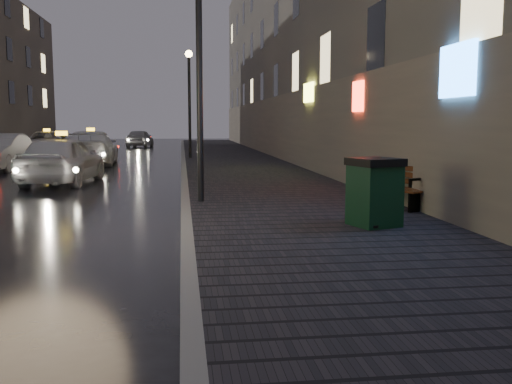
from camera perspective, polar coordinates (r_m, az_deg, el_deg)
ground at (r=7.23m, az=-18.84°, el=-8.85°), size 120.00×120.00×0.00m
sidewalk at (r=27.98m, az=-2.35°, el=3.22°), size 4.60×58.00×0.15m
curb at (r=27.88m, az=-7.28°, el=3.16°), size 0.20×58.00×0.15m
building_near at (r=32.64m, az=2.75°, el=15.07°), size 1.80×50.00×13.00m
lamp_near at (r=12.91m, az=-5.70°, el=13.93°), size 0.36×0.36×5.28m
lamp_far at (r=28.86m, az=-6.69°, el=10.08°), size 0.36×0.36×5.28m
bench at (r=12.29m, az=13.65°, el=0.57°), size 1.25×1.81×0.88m
trash_bin at (r=9.97m, az=11.77°, el=0.04°), size 0.96×0.96×1.17m
taxi_near at (r=18.75m, az=-18.79°, el=3.06°), size 2.25×4.59×1.51m
taxi_mid at (r=26.76m, az=-16.15°, el=4.26°), size 2.38×5.35×1.53m
taxi_far at (r=33.83m, az=-20.14°, el=4.54°), size 2.69×5.26×1.42m
car_far at (r=44.54m, az=-11.55°, el=5.28°), size 2.09×4.14×1.35m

